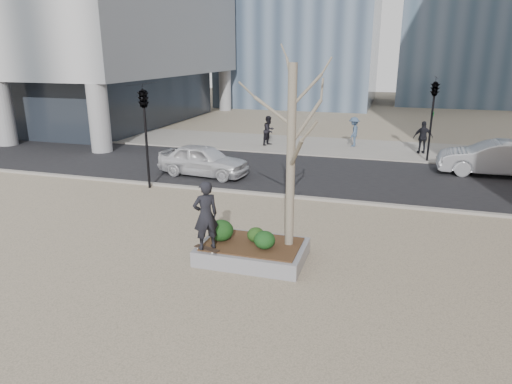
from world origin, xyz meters
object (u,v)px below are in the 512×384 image
(planter, at_px, (253,252))
(skateboarder, at_px, (206,215))
(skateboard, at_px, (207,249))
(police_car, at_px, (203,160))

(planter, distance_m, skateboarder, 1.84)
(planter, height_order, skateboard, skateboard)
(police_car, bearing_deg, skateboard, -150.22)
(planter, xyz_separation_m, police_car, (-5.02, 8.19, 0.55))
(planter, distance_m, police_car, 9.62)
(planter, xyz_separation_m, skateboarder, (-1.10, -0.75, 1.27))
(planter, height_order, police_car, police_car)
(skateboard, bearing_deg, skateboarder, 0.00)
(skateboard, distance_m, police_car, 9.76)
(planter, relative_size, police_car, 0.68)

